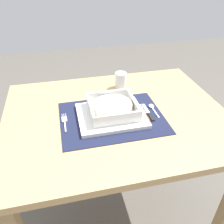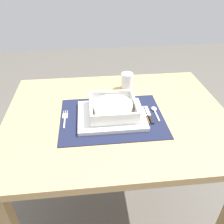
# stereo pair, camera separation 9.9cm
# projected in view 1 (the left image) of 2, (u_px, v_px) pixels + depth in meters

# --- Properties ---
(ground_plane) EXTENTS (6.00, 6.00, 0.00)m
(ground_plane) POSITION_uv_depth(u_px,v_px,m) (115.00, 213.00, 1.45)
(ground_plane) COLOR #59544C
(dining_table) EXTENTS (0.97, 0.76, 0.74)m
(dining_table) POSITION_uv_depth(u_px,v_px,m) (116.00, 132.00, 1.09)
(dining_table) COLOR tan
(dining_table) RESTS_ON ground
(placemat) EXTENTS (0.43, 0.33, 0.00)m
(placemat) POSITION_uv_depth(u_px,v_px,m) (112.00, 118.00, 1.01)
(placemat) COLOR #191E38
(placemat) RESTS_ON dining_table
(serving_plate) EXTENTS (0.28, 0.23, 0.02)m
(serving_plate) POSITION_uv_depth(u_px,v_px,m) (111.00, 115.00, 1.00)
(serving_plate) COLOR white
(serving_plate) RESTS_ON placemat
(porridge_bowl) EXTENTS (0.20, 0.20, 0.05)m
(porridge_bowl) POSITION_uv_depth(u_px,v_px,m) (112.00, 108.00, 1.00)
(porridge_bowl) COLOR white
(porridge_bowl) RESTS_ON serving_plate
(fork) EXTENTS (0.02, 0.13, 0.00)m
(fork) POSITION_uv_depth(u_px,v_px,m) (65.00, 121.00, 0.98)
(fork) COLOR silver
(fork) RESTS_ON placemat
(spoon) EXTENTS (0.02, 0.11, 0.01)m
(spoon) POSITION_uv_depth(u_px,v_px,m) (152.00, 107.00, 1.06)
(spoon) COLOR silver
(spoon) RESTS_ON placemat
(butter_knife) EXTENTS (0.01, 0.13, 0.01)m
(butter_knife) POSITION_uv_depth(u_px,v_px,m) (149.00, 113.00, 1.02)
(butter_knife) COLOR black
(butter_knife) RESTS_ON placemat
(bread_knife) EXTENTS (0.01, 0.13, 0.01)m
(bread_knife) POSITION_uv_depth(u_px,v_px,m) (145.00, 114.00, 1.02)
(bread_knife) COLOR #59331E
(bread_knife) RESTS_ON placemat
(drinking_glass) EXTENTS (0.06, 0.06, 0.08)m
(drinking_glass) POSITION_uv_depth(u_px,v_px,m) (121.00, 81.00, 1.21)
(drinking_glass) COLOR white
(drinking_glass) RESTS_ON dining_table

